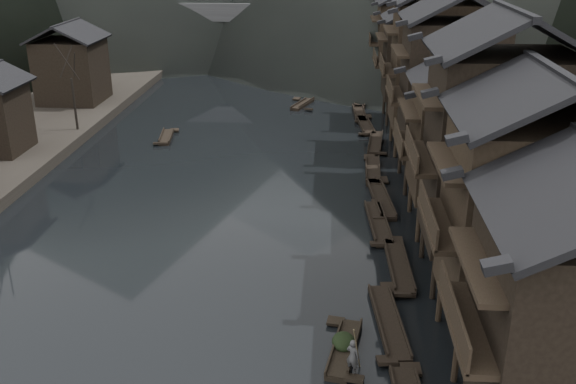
{
  "coord_description": "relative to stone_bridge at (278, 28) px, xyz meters",
  "views": [
    {
      "loc": [
        8.41,
        -27.27,
        18.61
      ],
      "look_at": [
        5.67,
        12.39,
        2.5
      ],
      "focal_mm": 40.0,
      "sensor_mm": 36.0,
      "label": 1
    }
  ],
  "objects": [
    {
      "name": "water",
      "position": [
        0.0,
        -72.0,
        -5.11
      ],
      "size": [
        300.0,
        300.0,
        0.0
      ],
      "primitive_type": "plane",
      "color": "black",
      "rests_on": "ground"
    },
    {
      "name": "stilt_houses",
      "position": [
        17.28,
        -52.76,
        3.61
      ],
      "size": [
        9.0,
        67.6,
        15.5
      ],
      "color": "black",
      "rests_on": "ground"
    },
    {
      "name": "moored_sampans",
      "position": [
        12.02,
        -44.23,
        -4.91
      ],
      "size": [
        2.88,
        72.57,
        0.47
      ],
      "color": "black",
      "rests_on": "water"
    },
    {
      "name": "midriver_boats",
      "position": [
        1.17,
        -26.65,
        -4.91
      ],
      "size": [
        14.74,
        30.33,
        0.45
      ],
      "color": "black",
      "rests_on": "water"
    },
    {
      "name": "stone_bridge",
      "position": [
        0.0,
        0.0,
        0.0
      ],
      "size": [
        40.0,
        6.0,
        9.0
      ],
      "color": "#4C4C4F",
      "rests_on": "ground"
    },
    {
      "name": "hero_sampan",
      "position": [
        9.33,
        -73.61,
        -4.91
      ],
      "size": [
        1.89,
        5.2,
        0.44
      ],
      "color": "black",
      "rests_on": "water"
    },
    {
      "name": "cargo_heap",
      "position": [
        9.29,
        -73.38,
        -4.33
      ],
      "size": [
        1.13,
        1.48,
        0.68
      ],
      "primitive_type": "ellipsoid",
      "color": "black",
      "rests_on": "hero_sampan"
    },
    {
      "name": "boatman",
      "position": [
        9.65,
        -75.37,
        -3.81
      ],
      "size": [
        0.75,
        0.68,
        1.72
      ],
      "primitive_type": "imported",
      "rotation": [
        0.0,
        0.0,
        2.6
      ],
      "color": "#4F5052",
      "rests_on": "hero_sampan"
    },
    {
      "name": "bamboo_pole",
      "position": [
        9.85,
        -75.37,
        -1.13
      ],
      "size": [
        0.58,
        1.97,
        3.65
      ],
      "primitive_type": "cylinder",
      "rotation": [
        0.5,
        0.0,
        -0.26
      ],
      "color": "#8C7A51",
      "rests_on": "boatman"
    }
  ]
}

